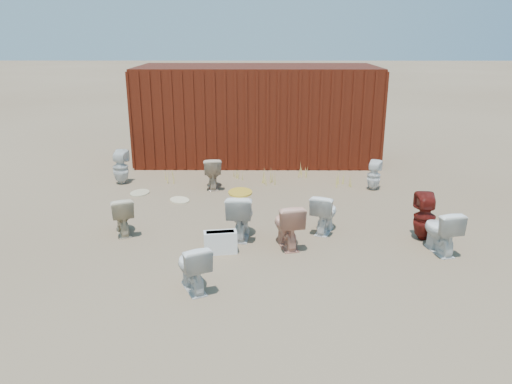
{
  "coord_description": "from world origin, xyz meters",
  "views": [
    {
      "loc": [
        0.06,
        -7.72,
        3.26
      ],
      "look_at": [
        0.0,
        0.6,
        0.55
      ],
      "focal_mm": 35.0,
      "sensor_mm": 36.0,
      "label": 1
    }
  ],
  "objects_px": {
    "toilet_back_e": "(374,175)",
    "toilet_front_pink": "(287,225)",
    "loose_tank": "(220,242)",
    "shipping_container": "(257,113)",
    "toilet_front_a": "(192,266)",
    "toilet_front_c": "(325,213)",
    "toilet_front_maroon": "(425,217)",
    "toilet_front_e": "(441,231)",
    "toilet_back_yellowlid": "(240,215)",
    "toilet_back_beige_right": "(212,173)",
    "toilet_back_beige_left": "(122,215)",
    "toilet_back_a": "(121,167)"
  },
  "relations": [
    {
      "from": "toilet_front_c",
      "to": "loose_tank",
      "type": "height_order",
      "value": "toilet_front_c"
    },
    {
      "from": "toilet_back_a",
      "to": "toilet_back_e",
      "type": "bearing_deg",
      "value": -177.5
    },
    {
      "from": "toilet_back_e",
      "to": "loose_tank",
      "type": "relative_size",
      "value": 1.27
    },
    {
      "from": "shipping_container",
      "to": "toilet_back_beige_left",
      "type": "bearing_deg",
      "value": -113.36
    },
    {
      "from": "toilet_back_beige_left",
      "to": "toilet_front_pink",
      "type": "bearing_deg",
      "value": 148.73
    },
    {
      "from": "toilet_back_beige_right",
      "to": "toilet_back_e",
      "type": "height_order",
      "value": "toilet_back_beige_right"
    },
    {
      "from": "toilet_front_a",
      "to": "toilet_front_c",
      "type": "distance_m",
      "value": 2.81
    },
    {
      "from": "toilet_back_yellowlid",
      "to": "loose_tank",
      "type": "xyz_separation_m",
      "value": [
        -0.29,
        -0.62,
        -0.21
      ]
    },
    {
      "from": "toilet_front_a",
      "to": "toilet_front_pink",
      "type": "distance_m",
      "value": 1.91
    },
    {
      "from": "loose_tank",
      "to": "toilet_back_beige_right",
      "type": "bearing_deg",
      "value": 88.22
    },
    {
      "from": "toilet_front_maroon",
      "to": "toilet_back_beige_left",
      "type": "bearing_deg",
      "value": 1.55
    },
    {
      "from": "toilet_front_pink",
      "to": "toilet_front_e",
      "type": "bearing_deg",
      "value": 161.83
    },
    {
      "from": "toilet_front_e",
      "to": "shipping_container",
      "type": "bearing_deg",
      "value": -76.81
    },
    {
      "from": "shipping_container",
      "to": "toilet_front_maroon",
      "type": "bearing_deg",
      "value": -63.13
    },
    {
      "from": "toilet_back_beige_left",
      "to": "toilet_back_e",
      "type": "bearing_deg",
      "value": -173.54
    },
    {
      "from": "toilet_front_pink",
      "to": "toilet_front_e",
      "type": "height_order",
      "value": "toilet_front_pink"
    },
    {
      "from": "toilet_front_a",
      "to": "toilet_front_c",
      "type": "xyz_separation_m",
      "value": [
        1.97,
        2.0,
        0.01
      ]
    },
    {
      "from": "toilet_back_e",
      "to": "toilet_back_beige_right",
      "type": "bearing_deg",
      "value": 25.37
    },
    {
      "from": "toilet_front_pink",
      "to": "toilet_back_yellowlid",
      "type": "distance_m",
      "value": 0.83
    },
    {
      "from": "toilet_back_beige_left",
      "to": "toilet_back_yellowlid",
      "type": "height_order",
      "value": "toilet_back_yellowlid"
    },
    {
      "from": "toilet_front_c",
      "to": "loose_tank",
      "type": "relative_size",
      "value": 1.35
    },
    {
      "from": "toilet_front_c",
      "to": "toilet_front_maroon",
      "type": "relative_size",
      "value": 0.88
    },
    {
      "from": "toilet_front_e",
      "to": "toilet_back_a",
      "type": "relative_size",
      "value": 0.93
    },
    {
      "from": "shipping_container",
      "to": "toilet_front_maroon",
      "type": "relative_size",
      "value": 7.78
    },
    {
      "from": "toilet_back_e",
      "to": "loose_tank",
      "type": "bearing_deg",
      "value": 73.97
    },
    {
      "from": "toilet_front_maroon",
      "to": "toilet_back_e",
      "type": "distance_m",
      "value": 2.68
    },
    {
      "from": "toilet_front_pink",
      "to": "toilet_back_e",
      "type": "xyz_separation_m",
      "value": [
        2.0,
        2.95,
        -0.04
      ]
    },
    {
      "from": "toilet_front_c",
      "to": "toilet_back_a",
      "type": "bearing_deg",
      "value": -11.61
    },
    {
      "from": "shipping_container",
      "to": "toilet_front_a",
      "type": "bearing_deg",
      "value": -96.55
    },
    {
      "from": "toilet_front_c",
      "to": "toilet_back_a",
      "type": "relative_size",
      "value": 0.9
    },
    {
      "from": "toilet_front_c",
      "to": "toilet_front_maroon",
      "type": "height_order",
      "value": "toilet_front_maroon"
    },
    {
      "from": "toilet_back_e",
      "to": "toilet_front_pink",
      "type": "bearing_deg",
      "value": 83.12
    },
    {
      "from": "toilet_back_yellowlid",
      "to": "loose_tank",
      "type": "distance_m",
      "value": 0.72
    },
    {
      "from": "toilet_front_e",
      "to": "toilet_back_yellowlid",
      "type": "relative_size",
      "value": 0.92
    },
    {
      "from": "toilet_front_a",
      "to": "toilet_front_pink",
      "type": "bearing_deg",
      "value": -158.42
    },
    {
      "from": "toilet_front_e",
      "to": "toilet_front_c",
      "type": "bearing_deg",
      "value": -38.43
    },
    {
      "from": "shipping_container",
      "to": "toilet_front_e",
      "type": "xyz_separation_m",
      "value": [
        2.83,
        -5.87,
        -0.85
      ]
    },
    {
      "from": "shipping_container",
      "to": "toilet_front_a",
      "type": "xyz_separation_m",
      "value": [
        -0.81,
        -7.06,
        -0.87
      ]
    },
    {
      "from": "toilet_front_pink",
      "to": "toilet_back_e",
      "type": "distance_m",
      "value": 3.56
    },
    {
      "from": "shipping_container",
      "to": "toilet_front_e",
      "type": "height_order",
      "value": "shipping_container"
    },
    {
      "from": "loose_tank",
      "to": "toilet_front_maroon",
      "type": "bearing_deg",
      "value": 0.64
    },
    {
      "from": "toilet_back_beige_right",
      "to": "toilet_back_yellowlid",
      "type": "height_order",
      "value": "toilet_back_yellowlid"
    },
    {
      "from": "toilet_back_beige_right",
      "to": "shipping_container",
      "type": "bearing_deg",
      "value": -117.02
    },
    {
      "from": "toilet_front_a",
      "to": "toilet_front_e",
      "type": "distance_m",
      "value": 3.83
    },
    {
      "from": "toilet_front_e",
      "to": "toilet_back_beige_right",
      "type": "height_order",
      "value": "toilet_front_e"
    },
    {
      "from": "toilet_back_a",
      "to": "toilet_back_beige_left",
      "type": "bearing_deg",
      "value": 111.89
    },
    {
      "from": "toilet_back_a",
      "to": "toilet_back_beige_right",
      "type": "relative_size",
      "value": 1.11
    },
    {
      "from": "toilet_front_a",
      "to": "toilet_back_beige_right",
      "type": "relative_size",
      "value": 0.97
    },
    {
      "from": "toilet_front_c",
      "to": "toilet_back_yellowlid",
      "type": "xyz_separation_m",
      "value": [
        -1.41,
        -0.25,
        0.04
      ]
    },
    {
      "from": "toilet_back_e",
      "to": "toilet_back_beige_left",
      "type": "bearing_deg",
      "value": 54.66
    }
  ]
}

